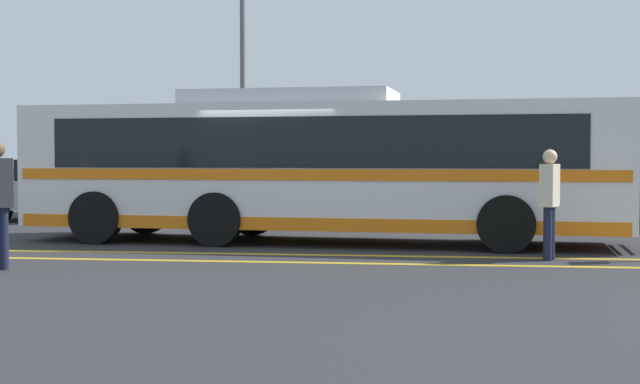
{
  "coord_description": "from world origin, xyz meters",
  "views": [
    {
      "loc": [
        3.04,
        -16.84,
        1.65
      ],
      "look_at": [
        0.83,
        0.12,
        0.97
      ],
      "focal_mm": 50.0,
      "sensor_mm": 36.0,
      "label": 1
    }
  ],
  "objects_px": {
    "transit_bus": "(319,164)",
    "street_lamp": "(242,30)",
    "parked_car_2": "(306,191)",
    "pedestrian_0": "(550,197)",
    "parked_car_3": "(593,195)",
    "parked_car_1": "(69,190)"
  },
  "relations": [
    {
      "from": "transit_bus",
      "to": "street_lamp",
      "type": "xyz_separation_m",
      "value": [
        -3.0,
        6.86,
        3.59
      ]
    },
    {
      "from": "parked_car_2",
      "to": "pedestrian_0",
      "type": "height_order",
      "value": "pedestrian_0"
    },
    {
      "from": "parked_car_2",
      "to": "parked_car_3",
      "type": "distance_m",
      "value": 6.82
    },
    {
      "from": "pedestrian_0",
      "to": "transit_bus",
      "type": "bearing_deg",
      "value": 81.24
    },
    {
      "from": "transit_bus",
      "to": "pedestrian_0",
      "type": "relative_size",
      "value": 6.68
    },
    {
      "from": "transit_bus",
      "to": "pedestrian_0",
      "type": "distance_m",
      "value": 4.74
    },
    {
      "from": "parked_car_3",
      "to": "pedestrian_0",
      "type": "xyz_separation_m",
      "value": [
        -1.83,
        -6.86,
        0.24
      ]
    },
    {
      "from": "parked_car_2",
      "to": "street_lamp",
      "type": "distance_m",
      "value": 5.22
    },
    {
      "from": "transit_bus",
      "to": "parked_car_2",
      "type": "distance_m",
      "value": 4.88
    },
    {
      "from": "transit_bus",
      "to": "parked_car_1",
      "type": "distance_m",
      "value": 8.7
    },
    {
      "from": "street_lamp",
      "to": "parked_car_3",
      "type": "bearing_deg",
      "value": -15.57
    },
    {
      "from": "parked_car_1",
      "to": "transit_bus",
      "type": "bearing_deg",
      "value": 60.33
    },
    {
      "from": "transit_bus",
      "to": "parked_car_2",
      "type": "xyz_separation_m",
      "value": [
        -0.96,
        4.73,
        -0.72
      ]
    },
    {
      "from": "parked_car_2",
      "to": "parked_car_3",
      "type": "relative_size",
      "value": 1.21
    },
    {
      "from": "pedestrian_0",
      "to": "street_lamp",
      "type": "xyz_separation_m",
      "value": [
        -7.03,
        9.33,
        4.08
      ]
    },
    {
      "from": "transit_bus",
      "to": "parked_car_2",
      "type": "bearing_deg",
      "value": -163.78
    },
    {
      "from": "transit_bus",
      "to": "parked_car_3",
      "type": "xyz_separation_m",
      "value": [
        5.86,
        4.4,
        -0.74
      ]
    },
    {
      "from": "parked_car_1",
      "to": "parked_car_3",
      "type": "height_order",
      "value": "parked_car_1"
    },
    {
      "from": "parked_car_2",
      "to": "pedestrian_0",
      "type": "bearing_deg",
      "value": -140.93
    },
    {
      "from": "pedestrian_0",
      "to": "parked_car_1",
      "type": "bearing_deg",
      "value": 79.33
    },
    {
      "from": "parked_car_2",
      "to": "parked_car_3",
      "type": "xyz_separation_m",
      "value": [
        6.82,
        -0.34,
        -0.03
      ]
    },
    {
      "from": "parked_car_1",
      "to": "street_lamp",
      "type": "relative_size",
      "value": 0.71
    }
  ]
}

